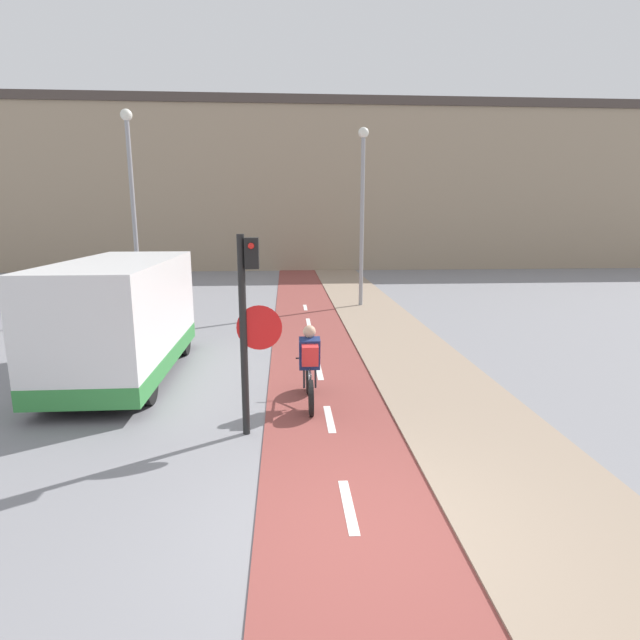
% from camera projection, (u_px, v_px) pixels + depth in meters
% --- Properties ---
extents(ground_plane, '(120.00, 120.00, 0.00)m').
position_uv_depth(ground_plane, '(354.00, 535.00, 5.23)').
color(ground_plane, gray).
extents(bike_lane, '(2.10, 60.00, 0.02)m').
position_uv_depth(bike_lane, '(354.00, 534.00, 5.24)').
color(bike_lane, brown).
rests_on(bike_lane, ground_plane).
extents(sidewalk_strip, '(2.40, 60.00, 0.05)m').
position_uv_depth(sidewalk_strip, '(561.00, 524.00, 5.38)').
color(sidewalk_strip, gray).
rests_on(sidewalk_strip, ground_plane).
extents(building_row_background, '(60.00, 5.20, 9.90)m').
position_uv_depth(building_row_background, '(295.00, 187.00, 31.30)').
color(building_row_background, gray).
rests_on(building_row_background, ground_plane).
extents(traffic_light_pole, '(0.67, 0.25, 3.03)m').
position_uv_depth(traffic_light_pole, '(249.00, 314.00, 7.28)').
color(traffic_light_pole, black).
rests_on(traffic_light_pole, ground_plane).
extents(street_lamp_far, '(0.36, 0.36, 6.49)m').
position_uv_depth(street_lamp_far, '(132.00, 192.00, 15.87)').
color(street_lamp_far, gray).
rests_on(street_lamp_far, ground_plane).
extents(street_lamp_sidewalk, '(0.36, 0.36, 6.22)m').
position_uv_depth(street_lamp_sidewalk, '(362.00, 199.00, 17.50)').
color(street_lamp_sidewalk, gray).
rests_on(street_lamp_sidewalk, ground_plane).
extents(cyclist_near, '(0.46, 1.67, 1.44)m').
position_uv_depth(cyclist_near, '(310.00, 367.00, 8.67)').
color(cyclist_near, black).
rests_on(cyclist_near, ground_plane).
extents(van, '(1.96, 4.94, 2.40)m').
position_uv_depth(van, '(122.00, 321.00, 10.12)').
color(van, silver).
rests_on(van, ground_plane).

